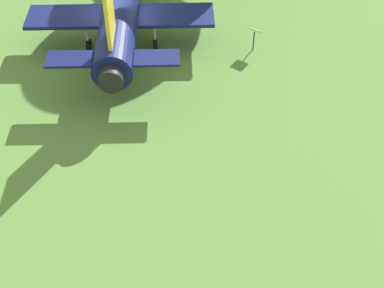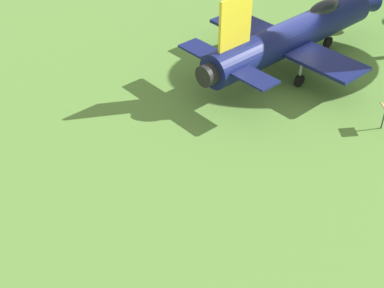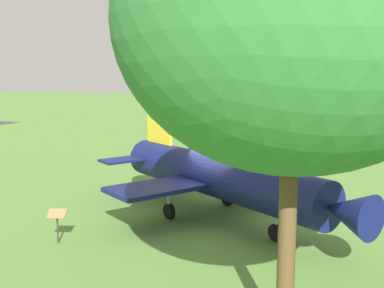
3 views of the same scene
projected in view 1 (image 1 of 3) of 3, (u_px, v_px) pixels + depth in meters
ground_plane at (124, 38)px, 25.94m from camera, size 200.00×200.00×0.00m
display_jet at (121, 1)px, 25.04m from camera, size 10.89×10.13×4.73m
info_plaque at (254, 33)px, 24.68m from camera, size 0.66×0.50×1.14m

